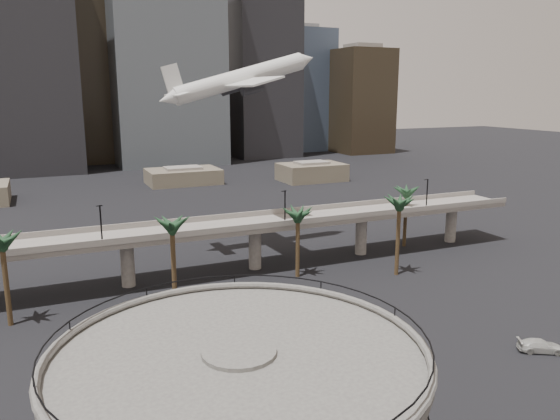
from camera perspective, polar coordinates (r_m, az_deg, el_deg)
name	(u,v)px	position (r m, az deg, el deg)	size (l,w,h in m)	color
overpass	(194,235)	(92.49, -9.02, -2.60)	(130.00, 9.30, 14.70)	slate
palm_trees	(276,215)	(88.04, -0.47, -0.56)	(76.40, 18.40, 14.00)	#49341F
low_buildings	(142,182)	(178.53, -14.18, 2.90)	(135.00, 27.50, 6.80)	brown
skyline	(126,70)	(251.63, -15.82, 13.89)	(269.00, 86.00, 109.00)	gray
airborne_jet	(240,79)	(104.25, -4.21, 13.47)	(31.84, 28.05, 11.26)	silver
car_a	(290,400)	(57.51, 1.06, -19.21)	(1.98, 4.91, 1.67)	#A32E17
car_b	(315,338)	(69.95, 3.66, -13.24)	(1.60, 4.59, 1.51)	black
car_c	(540,346)	(74.94, 25.57, -12.68)	(2.14, 5.27, 1.53)	#B9B9B5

